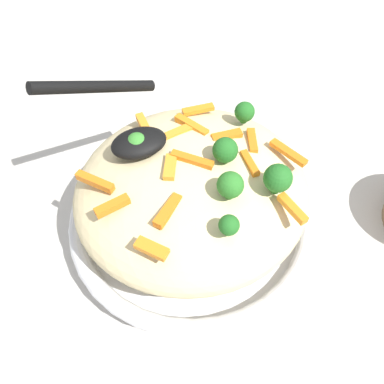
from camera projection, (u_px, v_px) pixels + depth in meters
name	position (u px, v px, depth m)	size (l,w,h in m)	color
ground_plane	(192.00, 228.00, 0.46)	(2.40, 2.40, 0.00)	beige
serving_bowl	(192.00, 218.00, 0.44)	(0.28, 0.28, 0.04)	silver
pasta_mound	(192.00, 189.00, 0.40)	(0.25, 0.24, 0.09)	beige
carrot_piece_0	(198.00, 109.00, 0.42)	(0.04, 0.01, 0.01)	orange
carrot_piece_1	(227.00, 136.00, 0.39)	(0.03, 0.01, 0.01)	orange
carrot_piece_2	(288.00, 152.00, 0.38)	(0.04, 0.01, 0.01)	orange
carrot_piece_3	(152.00, 249.00, 0.31)	(0.03, 0.01, 0.01)	orange
carrot_piece_4	(173.00, 134.00, 0.39)	(0.04, 0.01, 0.01)	orange
carrot_piece_5	(192.00, 126.00, 0.40)	(0.04, 0.01, 0.01)	orange
carrot_piece_6	(171.00, 169.00, 0.36)	(0.03, 0.01, 0.01)	orange
carrot_piece_7	(191.00, 160.00, 0.36)	(0.04, 0.01, 0.01)	orange
carrot_piece_8	(292.00, 208.00, 0.34)	(0.03, 0.01, 0.01)	orange
carrot_piece_9	(112.00, 206.00, 0.34)	(0.03, 0.01, 0.01)	orange
carrot_piece_10	(168.00, 211.00, 0.33)	(0.04, 0.01, 0.01)	orange
carrot_piece_11	(95.00, 182.00, 0.35)	(0.04, 0.01, 0.01)	orange
carrot_piece_12	(145.00, 126.00, 0.40)	(0.04, 0.01, 0.01)	orange
carrot_piece_13	(250.00, 163.00, 0.37)	(0.03, 0.01, 0.01)	orange
carrot_piece_14	(252.00, 141.00, 0.39)	(0.03, 0.01, 0.01)	orange
broccoli_floret_0	(278.00, 179.00, 0.34)	(0.03, 0.03, 0.03)	#205B1C
broccoli_floret_1	(232.00, 224.00, 0.32)	(0.02, 0.02, 0.02)	#205B1C
broccoli_floret_2	(230.00, 185.00, 0.33)	(0.02, 0.02, 0.03)	#296820
broccoli_floret_3	(137.00, 144.00, 0.37)	(0.02, 0.02, 0.03)	#377928
broccoli_floret_4	(225.00, 150.00, 0.36)	(0.02, 0.02, 0.03)	#205B1C
broccoli_floret_5	(245.00, 112.00, 0.40)	(0.02, 0.02, 0.02)	#205B1C
serving_spoon	(125.00, 124.00, 0.37)	(0.13, 0.11, 0.07)	black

